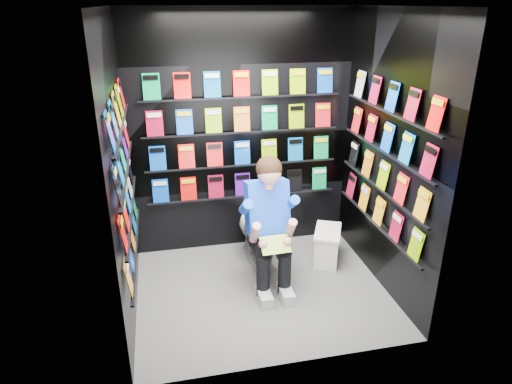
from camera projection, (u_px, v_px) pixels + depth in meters
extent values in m
plane|color=slate|center=(262.00, 290.00, 4.49)|extent=(2.40, 2.40, 0.00)
plane|color=white|center=(263.00, 6.00, 3.49)|extent=(2.40, 2.40, 0.00)
cube|color=black|center=(242.00, 136.00, 4.89)|extent=(2.40, 0.04, 2.60)
cube|color=black|center=(295.00, 214.00, 3.09)|extent=(2.40, 0.04, 2.60)
cube|color=black|center=(121.00, 176.00, 3.76)|extent=(0.04, 2.00, 2.60)
cube|color=black|center=(388.00, 157.00, 4.23)|extent=(0.04, 2.00, 2.60)
imported|color=white|center=(258.00, 229.00, 4.90)|extent=(0.45, 0.77, 0.73)
cube|color=silver|center=(327.00, 247.00, 4.96)|extent=(0.41, 0.50, 0.33)
cube|color=silver|center=(328.00, 232.00, 4.89)|extent=(0.43, 0.53, 0.03)
cube|color=green|center=(275.00, 245.00, 4.16)|extent=(0.28, 0.17, 0.11)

